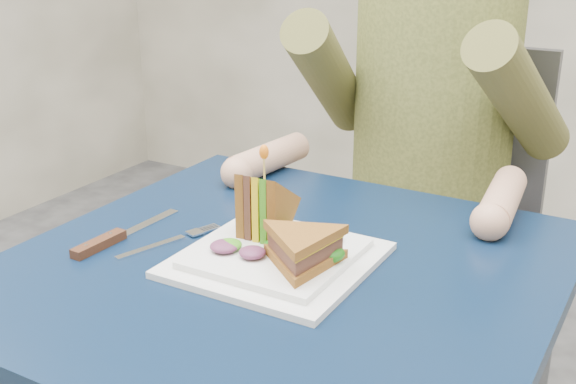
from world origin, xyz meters
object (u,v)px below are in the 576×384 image
Objects in this scene: chair at (438,218)px; sandwich_upright at (265,211)px; plate at (277,257)px; table at (281,312)px; fork at (167,242)px; sandwich_flat at (302,249)px; knife at (109,240)px; diner at (433,65)px.

sandwich_upright is at bearing -94.33° from chair.
sandwich_upright is (-0.05, 0.04, 0.05)m from plate.
table is 4.31× the size of fork.
fork is at bearing -171.86° from plate.
sandwich_flat is 0.24m from fork.
sandwich_upright reaches higher than plate.
chair is 4.82× the size of sandwich_flat.
sandwich_upright is 0.69× the size of knife.
sandwich_flat reaches higher than plate.
knife is at bearing -164.25° from table.
knife is (-0.26, -0.07, 0.09)m from table.
plate is 1.71× the size of sandwich_upright.
sandwich_flat is (0.05, -0.64, -0.14)m from diner.
sandwich_flat is at bearing -34.50° from sandwich_upright.
fork is (-0.18, -0.03, -0.01)m from plate.
knife is (-0.21, -0.11, -0.05)m from sandwich_upright.
table is at bearing -90.00° from diner.
sandwich_upright is at bearing 145.50° from sandwich_flat.
chair is at bearing 71.97° from knife.
sandwich_flat is at bearing -85.51° from diner.
diner is at bearing 94.49° from sandwich_flat.
table is 4.93× the size of sandwich_upright.
diner is at bearing 84.82° from sandwich_upright.
plate reaches higher than table.
chair reaches higher than sandwich_flat.
sandwich_flat is at bearing -30.25° from table.
chair reaches higher than table.
table is 0.20m from fork.
diner is at bearing 69.24° from knife.
plate is at bearing 8.14° from fork.
diner is (-0.00, 0.61, 0.26)m from table.
plate is at bearing -90.44° from diner.
diner is at bearing 89.56° from plate.
diner is 4.28× the size of fork.
sandwich_upright is at bearing -95.18° from diner.
chair is at bearing 89.63° from plate.
plate is at bearing -90.37° from chair.
table is at bearing -38.25° from sandwich_upright.
table is 3.89× the size of sandwich_flat.
chair is 0.39m from diner.
fork is at bearing -151.70° from sandwich_upright.
chair is 3.58× the size of plate.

